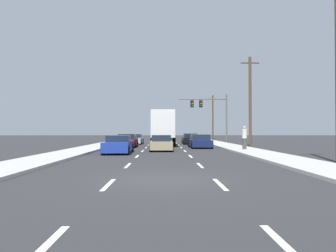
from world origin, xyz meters
TOP-DOWN VIEW (x-y plane):
  - ground_plane at (0.00, 25.00)m, footprint 140.00×140.00m
  - sidewalk_right at (6.60, 20.00)m, footprint 2.70×80.00m
  - sidewalk_left at (-6.60, 20.00)m, footprint 2.70×80.00m
  - lane_markings at (0.00, 21.44)m, footprint 3.54×57.00m
  - car_silver at (-3.55, 26.68)m, footprint 1.98×4.24m
  - car_maroon at (-3.61, 19.61)m, footprint 1.90×4.23m
  - car_blue at (-3.31, 11.90)m, footprint 2.00×4.70m
  - box_truck at (-0.07, 22.52)m, footprint 2.59×8.04m
  - car_tan at (-0.20, 14.74)m, footprint 1.88×4.59m
  - car_black at (3.25, 26.61)m, footprint 1.95×4.36m
  - car_navy at (3.45, 18.47)m, footprint 2.02×4.31m
  - traffic_signal_mast at (5.82, 30.49)m, footprint 6.65×0.69m
  - utility_pole_mid at (8.47, 19.07)m, footprint 1.80×0.28m
  - utility_pole_far at (9.04, 44.87)m, footprint 1.80×0.28m
  - pedestrian_near_corner at (6.51, 13.94)m, footprint 0.38×0.38m

SIDE VIEW (x-z plane):
  - ground_plane at x=0.00m, z-range 0.00..0.00m
  - lane_markings at x=0.00m, z-range 0.00..0.01m
  - sidewalk_right at x=6.60m, z-range 0.00..0.14m
  - sidewalk_left at x=-6.60m, z-range 0.00..0.14m
  - car_silver at x=-3.55m, z-range -0.05..1.16m
  - car_tan at x=-0.20m, z-range -0.06..1.21m
  - car_navy at x=3.45m, z-range -0.05..1.22m
  - car_black at x=3.25m, z-range -0.06..1.23m
  - car_maroon at x=-3.61m, z-range -0.06..1.25m
  - car_blue at x=-3.31m, z-range -0.05..1.25m
  - pedestrian_near_corner at x=6.51m, z-range 0.15..2.01m
  - box_truck at x=-0.07m, z-range 0.27..3.96m
  - utility_pole_far at x=9.04m, z-range 0.14..8.24m
  - utility_pole_mid at x=8.47m, z-range 0.14..9.01m
  - traffic_signal_mast at x=5.82m, z-range 1.48..8.06m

